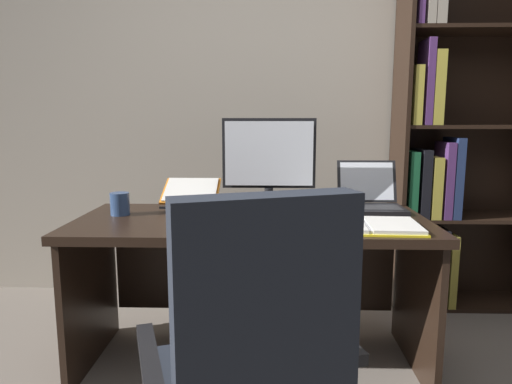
# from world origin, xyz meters

# --- Properties ---
(wall_back) EXTENTS (5.28, 0.12, 2.55)m
(wall_back) POSITION_xyz_m (0.00, 1.94, 1.28)
(wall_back) COLOR #A89E8E
(wall_back) RESTS_ON ground
(desk) EXTENTS (1.63, 0.71, 0.72)m
(desk) POSITION_xyz_m (-0.21, 1.01, 0.52)
(desk) COLOR black
(desk) RESTS_ON ground
(bookshelf) EXTENTS (0.88, 0.34, 2.26)m
(bookshelf) POSITION_xyz_m (0.98, 1.69, 1.02)
(bookshelf) COLOR black
(bookshelf) RESTS_ON ground
(monitor) EXTENTS (0.47, 0.16, 0.46)m
(monitor) POSITION_xyz_m (-0.13, 1.16, 0.95)
(monitor) COLOR black
(monitor) RESTS_ON desk
(laptop) EXTENTS (0.31, 0.32, 0.24)m
(laptop) POSITION_xyz_m (0.39, 1.17, 0.77)
(laptop) COLOR black
(laptop) RESTS_ON desk
(keyboard) EXTENTS (0.42, 0.15, 0.02)m
(keyboard) POSITION_xyz_m (-0.13, 0.81, 0.73)
(keyboard) COLOR black
(keyboard) RESTS_ON desk
(computer_mouse) EXTENTS (0.06, 0.10, 0.04)m
(computer_mouse) POSITION_xyz_m (-0.43, 0.81, 0.74)
(computer_mouse) COLOR black
(computer_mouse) RESTS_ON desk
(reading_stand_with_book) EXTENTS (0.30, 0.29, 0.14)m
(reading_stand_with_book) POSITION_xyz_m (-0.55, 1.23, 0.79)
(reading_stand_with_book) COLOR black
(reading_stand_with_book) RESTS_ON desk
(open_binder) EXTENTS (0.47, 0.31, 0.02)m
(open_binder) POSITION_xyz_m (0.28, 0.76, 0.73)
(open_binder) COLOR yellow
(open_binder) RESTS_ON desk
(notepad) EXTENTS (0.16, 0.22, 0.01)m
(notepad) POSITION_xyz_m (0.10, 1.00, 0.72)
(notepad) COLOR silver
(notepad) RESTS_ON desk
(pen) EXTENTS (0.14, 0.02, 0.01)m
(pen) POSITION_xyz_m (0.12, 1.00, 0.73)
(pen) COLOR black
(pen) RESTS_ON notepad
(coffee_mug) EXTENTS (0.09, 0.09, 0.11)m
(coffee_mug) POSITION_xyz_m (-0.85, 0.99, 0.77)
(coffee_mug) COLOR #334C7A
(coffee_mug) RESTS_ON desk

